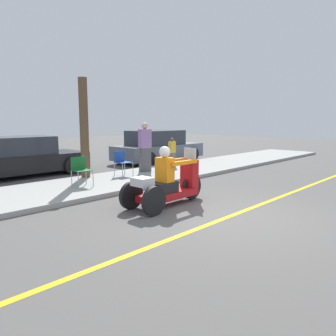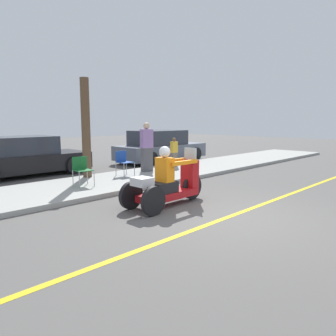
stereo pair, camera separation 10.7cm
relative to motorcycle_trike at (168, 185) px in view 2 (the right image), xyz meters
name	(u,v)px [view 2 (the right image)]	position (x,y,z in m)	size (l,w,h in m)	color
ground_plane	(229,217)	(0.21, -1.54, -0.49)	(60.00, 60.00, 0.00)	#565451
lane_stripe	(223,219)	(0.00, -1.54, -0.49)	(24.00, 0.12, 0.01)	gold
sidewalk_strip	(101,184)	(0.21, 3.06, -0.43)	(28.00, 2.80, 0.12)	#9E9E99
motorcycle_trike	(168,185)	(0.00, 0.00, 0.00)	(2.30, 0.83, 1.39)	black
spectator_near_curb	(147,148)	(2.58, 3.60, 0.48)	(0.46, 0.33, 1.76)	#515156
spectator_by_tree	(174,153)	(4.19, 3.75, 0.18)	(0.28, 0.17, 1.15)	#726656
folding_chair_curbside	(82,168)	(-0.47, 2.98, 0.13)	(0.51, 0.51, 0.82)	#A5A8AD
folding_chair_set_back	(123,160)	(1.44, 3.51, 0.13)	(0.47, 0.47, 0.82)	#A5A8AD
parked_car_lot_left	(22,157)	(-0.73, 6.52, 0.17)	(4.46, 2.04, 1.40)	black
parked_car_lot_center	(160,147)	(5.49, 5.87, 0.21)	(4.57, 1.97, 1.49)	slate
tree_trunk	(86,128)	(0.41, 4.10, 1.22)	(0.28, 0.28, 3.18)	brown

